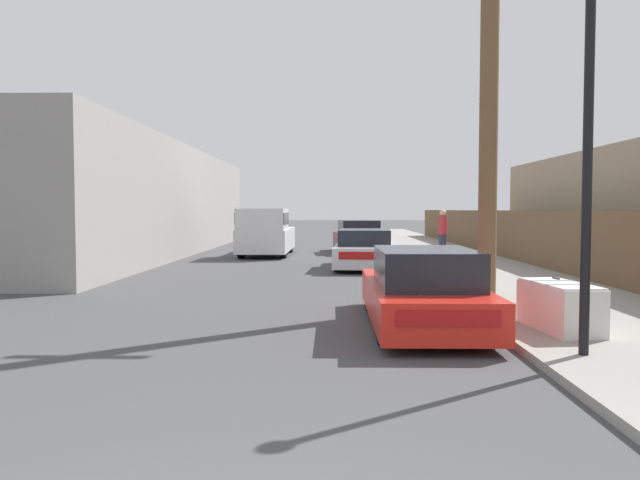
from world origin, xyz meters
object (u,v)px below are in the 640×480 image
car_parked_mid (365,250)px  pedestrian (443,232)px  utility_pole (489,67)px  discarded_fridge (560,306)px  pickup_truck (266,233)px  car_parked_far (358,238)px  street_lamp (588,135)px  parked_sports_car_red (422,291)px

car_parked_mid → pedestrian: pedestrian is taller
utility_pole → discarded_fridge: bearing=-87.6°
car_parked_mid → pickup_truck: 6.49m
car_parked_far → street_lamp: bearing=-89.4°
car_parked_mid → utility_pole: utility_pole is taller
discarded_fridge → car_parked_far: size_ratio=0.37×
parked_sports_car_red → car_parked_far: bearing=90.9°
car_parked_far → utility_pole: (2.03, -14.67, 4.15)m
pickup_truck → utility_pole: bearing=116.1°
parked_sports_car_red → car_parked_far: (-0.27, 17.52, 0.09)m
parked_sports_car_red → pedestrian: (2.73, 13.35, 0.47)m
car_parked_mid → car_parked_far: bearing=92.8°
discarded_fridge → car_parked_far: (-2.18, 18.37, 0.20)m
parked_sports_car_red → car_parked_mid: 10.12m
street_lamp → car_parked_mid: bearing=99.1°
utility_pole → pedestrian: 11.20m
car_parked_mid → pickup_truck: size_ratio=0.84×
discarded_fridge → utility_pole: 5.71m
discarded_fridge → pedestrian: pedestrian is taller
parked_sports_car_red → pedestrian: size_ratio=2.63×
street_lamp → pedestrian: 15.92m
parked_sports_car_red → street_lamp: size_ratio=1.02×
parked_sports_car_red → car_parked_far: car_parked_far is taller
car_parked_far → car_parked_mid: bearing=-95.8°
discarded_fridge → car_parked_far: bearing=89.8°
parked_sports_car_red → utility_pole: size_ratio=0.51×
utility_pole → pickup_truck: bearing=115.3°
parked_sports_car_red → car_parked_mid: bearing=92.2°
street_lamp → utility_pole: bearing=88.7°
car_parked_far → street_lamp: street_lamp is taller
pedestrian → car_parked_far: bearing=125.7°
pedestrian → pickup_truck: bearing=163.6°
parked_sports_car_red → street_lamp: street_lamp is taller
pickup_truck → car_parked_far: bearing=-150.4°
pedestrian → car_parked_mid: bearing=-133.8°
parked_sports_car_red → utility_pole: (1.75, 2.85, 4.24)m
car_parked_mid → street_lamp: (2.02, -12.55, 2.21)m
pickup_truck → street_lamp: bearing=108.8°
pickup_truck → pedestrian: size_ratio=2.97×
car_parked_mid → utility_pole: size_ratio=0.48×
car_parked_mid → pedestrian: size_ratio=2.49×
pedestrian → street_lamp: bearing=-94.0°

